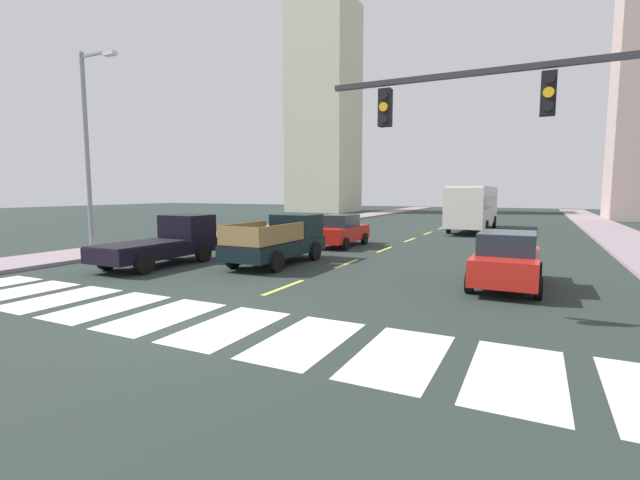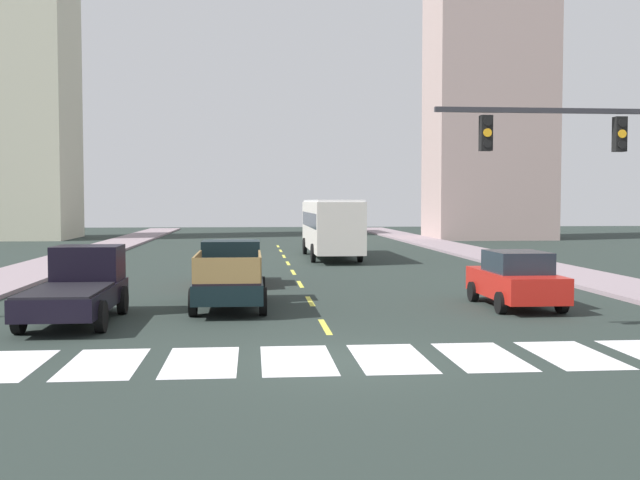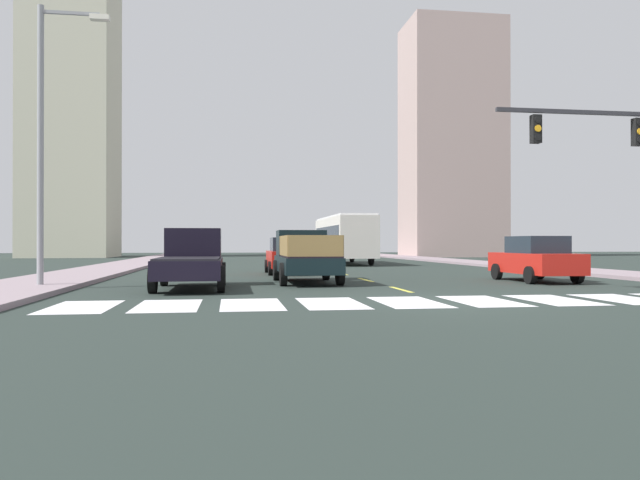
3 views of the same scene
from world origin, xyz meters
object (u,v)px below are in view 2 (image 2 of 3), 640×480
(sedan_far, at_px, (516,279))
(city_bus, at_px, (331,224))
(pickup_dark, at_px, (79,286))
(sedan_mid, at_px, (233,262))
(pickup_stakebed, at_px, (230,276))

(sedan_far, bearing_deg, city_bus, 99.04)
(pickup_dark, distance_m, sedan_mid, 9.39)
(sedan_far, bearing_deg, sedan_mid, 139.97)
(pickup_dark, bearing_deg, pickup_stakebed, 27.89)
(pickup_dark, distance_m, city_bus, 23.58)
(sedan_mid, bearing_deg, sedan_far, -41.00)
(pickup_dark, height_order, sedan_mid, pickup_dark)
(pickup_dark, height_order, sedan_far, pickup_dark)
(pickup_stakebed, distance_m, pickup_dark, 4.67)
(pickup_stakebed, xyz_separation_m, pickup_dark, (-4.01, -2.39, -0.02))
(pickup_stakebed, xyz_separation_m, sedan_far, (8.69, -1.00, -0.08))
(city_bus, distance_m, sedan_far, 20.65)
(pickup_stakebed, height_order, city_bus, city_bus)
(sedan_mid, bearing_deg, pickup_dark, -116.73)
(pickup_dark, relative_size, sedan_far, 1.18)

